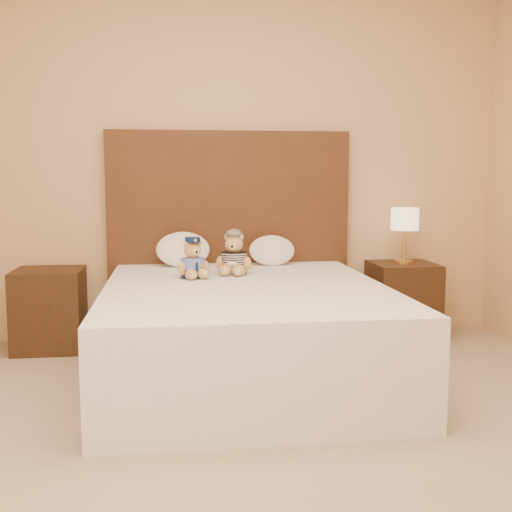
{
  "coord_description": "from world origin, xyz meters",
  "views": [
    {
      "loc": [
        -0.41,
        -2.43,
        1.16
      ],
      "look_at": [
        0.1,
        1.45,
        0.69
      ],
      "focal_mm": 45.0,
      "sensor_mm": 36.0,
      "label": 1
    }
  ],
  "objects_px": {
    "lamp": "(405,222)",
    "teddy_police": "(193,258)",
    "nightstand_right": "(403,300)",
    "nightstand_left": "(49,309)",
    "bed": "(245,331)",
    "teddy_prisoner": "(234,254)",
    "pillow_left": "(183,248)",
    "pillow_right": "(272,249)"
  },
  "relations": [
    {
      "from": "pillow_right",
      "to": "lamp",
      "type": "bearing_deg",
      "value": -1.78
    },
    {
      "from": "pillow_left",
      "to": "nightstand_right",
      "type": "bearing_deg",
      "value": -1.08
    },
    {
      "from": "bed",
      "to": "teddy_prisoner",
      "type": "height_order",
      "value": "teddy_prisoner"
    },
    {
      "from": "nightstand_left",
      "to": "teddy_police",
      "type": "bearing_deg",
      "value": -27.67
    },
    {
      "from": "teddy_police",
      "to": "teddy_prisoner",
      "type": "height_order",
      "value": "teddy_prisoner"
    },
    {
      "from": "pillow_right",
      "to": "pillow_left",
      "type": "bearing_deg",
      "value": 180.0
    },
    {
      "from": "nightstand_left",
      "to": "pillow_left",
      "type": "height_order",
      "value": "pillow_left"
    },
    {
      "from": "nightstand_left",
      "to": "pillow_left",
      "type": "bearing_deg",
      "value": 1.89
    },
    {
      "from": "nightstand_left",
      "to": "teddy_prisoner",
      "type": "distance_m",
      "value": 1.35
    },
    {
      "from": "nightstand_right",
      "to": "pillow_right",
      "type": "relative_size",
      "value": 1.7
    },
    {
      "from": "lamp",
      "to": "pillow_left",
      "type": "bearing_deg",
      "value": 178.92
    },
    {
      "from": "teddy_prisoner",
      "to": "pillow_right",
      "type": "distance_m",
      "value": 0.52
    },
    {
      "from": "lamp",
      "to": "nightstand_right",
      "type": "bearing_deg",
      "value": 0.0
    },
    {
      "from": "pillow_left",
      "to": "pillow_right",
      "type": "height_order",
      "value": "pillow_left"
    },
    {
      "from": "nightstand_right",
      "to": "teddy_police",
      "type": "bearing_deg",
      "value": -161.9
    },
    {
      "from": "nightstand_left",
      "to": "pillow_right",
      "type": "relative_size",
      "value": 1.7
    },
    {
      "from": "pillow_left",
      "to": "pillow_right",
      "type": "xyz_separation_m",
      "value": [
        0.63,
        0.0,
        -0.02
      ]
    },
    {
      "from": "nightstand_left",
      "to": "lamp",
      "type": "bearing_deg",
      "value": 0.0
    },
    {
      "from": "teddy_police",
      "to": "pillow_right",
      "type": "bearing_deg",
      "value": 22.67
    },
    {
      "from": "nightstand_right",
      "to": "pillow_left",
      "type": "relative_size",
      "value": 1.48
    },
    {
      "from": "pillow_left",
      "to": "lamp",
      "type": "bearing_deg",
      "value": -1.08
    },
    {
      "from": "nightstand_left",
      "to": "nightstand_right",
      "type": "bearing_deg",
      "value": 0.0
    },
    {
      "from": "nightstand_left",
      "to": "pillow_left",
      "type": "relative_size",
      "value": 1.48
    },
    {
      "from": "nightstand_left",
      "to": "nightstand_right",
      "type": "height_order",
      "value": "same"
    },
    {
      "from": "teddy_police",
      "to": "pillow_left",
      "type": "height_order",
      "value": "pillow_left"
    },
    {
      "from": "lamp",
      "to": "teddy_prisoner",
      "type": "distance_m",
      "value": 1.34
    },
    {
      "from": "nightstand_right",
      "to": "nightstand_left",
      "type": "bearing_deg",
      "value": 180.0
    },
    {
      "from": "bed",
      "to": "nightstand_left",
      "type": "bearing_deg",
      "value": 147.38
    },
    {
      "from": "bed",
      "to": "pillow_left",
      "type": "relative_size",
      "value": 5.37
    },
    {
      "from": "lamp",
      "to": "teddy_police",
      "type": "bearing_deg",
      "value": -161.9
    },
    {
      "from": "nightstand_right",
      "to": "teddy_police",
      "type": "xyz_separation_m",
      "value": [
        -1.54,
        -0.5,
        0.4
      ]
    },
    {
      "from": "pillow_left",
      "to": "teddy_police",
      "type": "bearing_deg",
      "value": -84.57
    },
    {
      "from": "bed",
      "to": "nightstand_left",
      "type": "distance_m",
      "value": 1.48
    },
    {
      "from": "bed",
      "to": "nightstand_left",
      "type": "relative_size",
      "value": 3.64
    },
    {
      "from": "nightstand_right",
      "to": "teddy_prisoner",
      "type": "xyz_separation_m",
      "value": [
        -1.27,
        -0.39,
        0.41
      ]
    },
    {
      "from": "lamp",
      "to": "pillow_left",
      "type": "height_order",
      "value": "lamp"
    },
    {
      "from": "bed",
      "to": "teddy_police",
      "type": "xyz_separation_m",
      "value": [
        -0.29,
        0.3,
        0.4
      ]
    },
    {
      "from": "teddy_prisoner",
      "to": "pillow_right",
      "type": "xyz_separation_m",
      "value": [
        0.31,
        0.42,
        -0.02
      ]
    },
    {
      "from": "teddy_police",
      "to": "pillow_left",
      "type": "distance_m",
      "value": 0.54
    },
    {
      "from": "bed",
      "to": "teddy_prisoner",
      "type": "xyz_separation_m",
      "value": [
        -0.02,
        0.41,
        0.41
      ]
    },
    {
      "from": "teddy_prisoner",
      "to": "pillow_right",
      "type": "bearing_deg",
      "value": 68.7
    },
    {
      "from": "pillow_right",
      "to": "teddy_prisoner",
      "type": "bearing_deg",
      "value": -126.45
    }
  ]
}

